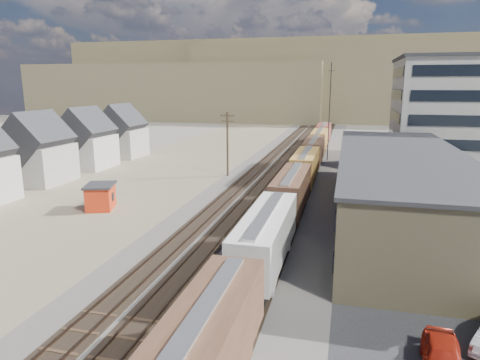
% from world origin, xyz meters
% --- Properties ---
extents(ground, '(300.00, 300.00, 0.00)m').
position_xyz_m(ground, '(0.00, 0.00, 0.00)').
color(ground, '#6B6356').
rests_on(ground, ground).
extents(ballast_bed, '(18.00, 200.00, 0.06)m').
position_xyz_m(ballast_bed, '(0.00, 50.00, 0.03)').
color(ballast_bed, '#4C4742').
rests_on(ballast_bed, ground).
extents(dirt_yard, '(24.00, 180.00, 0.03)m').
position_xyz_m(dirt_yard, '(-20.00, 40.00, 0.01)').
color(dirt_yard, '#796E53').
rests_on(dirt_yard, ground).
extents(asphalt_lot, '(26.00, 120.00, 0.04)m').
position_xyz_m(asphalt_lot, '(22.00, 35.00, 0.02)').
color(asphalt_lot, '#232326').
rests_on(asphalt_lot, ground).
extents(rail_tracks, '(11.40, 200.00, 0.24)m').
position_xyz_m(rail_tracks, '(-0.55, 50.00, 0.11)').
color(rail_tracks, black).
rests_on(rail_tracks, ground).
extents(freight_train, '(3.00, 119.74, 4.46)m').
position_xyz_m(freight_train, '(3.80, 31.83, 2.79)').
color(freight_train, black).
rests_on(freight_train, ground).
extents(warehouse, '(12.40, 40.40, 7.25)m').
position_xyz_m(warehouse, '(14.98, 25.00, 3.65)').
color(warehouse, tan).
rests_on(warehouse, ground).
extents(office_tower, '(22.60, 18.60, 18.45)m').
position_xyz_m(office_tower, '(27.95, 54.95, 9.26)').
color(office_tower, '#9E998E').
rests_on(office_tower, ground).
extents(utility_pole_north, '(2.20, 0.32, 10.00)m').
position_xyz_m(utility_pole_north, '(-8.50, 42.00, 5.30)').
color(utility_pole_north, '#382619').
rests_on(utility_pole_north, ground).
extents(radio_mast, '(1.20, 0.16, 18.00)m').
position_xyz_m(radio_mast, '(6.00, 60.00, 9.12)').
color(radio_mast, black).
rests_on(radio_mast, ground).
extents(townhouse_row, '(8.15, 68.16, 10.47)m').
position_xyz_m(townhouse_row, '(-34.00, 25.00, 4.34)').
color(townhouse_row, '#B7B2A8').
rests_on(townhouse_row, ground).
extents(hills_north, '(265.00, 80.00, 32.00)m').
position_xyz_m(hills_north, '(0.17, 167.92, 14.10)').
color(hills_north, brown).
rests_on(hills_north, ground).
extents(maintenance_shed, '(4.19, 4.77, 2.93)m').
position_xyz_m(maintenance_shed, '(-17.77, 20.94, 1.50)').
color(maintenance_shed, red).
rests_on(maintenance_shed, ground).
extents(parked_car_red, '(2.42, 4.95, 1.63)m').
position_xyz_m(parked_car_red, '(14.55, -0.67, 0.81)').
color(parked_car_red, maroon).
rests_on(parked_car_red, ground).
extents(parked_car_blue, '(6.34, 5.43, 1.62)m').
position_xyz_m(parked_car_blue, '(20.34, 41.10, 0.81)').
color(parked_car_blue, navy).
rests_on(parked_car_blue, ground).
extents(parked_car_far, '(2.56, 4.62, 1.49)m').
position_xyz_m(parked_car_far, '(27.80, 53.23, 0.74)').
color(parked_car_far, white).
rests_on(parked_car_far, ground).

